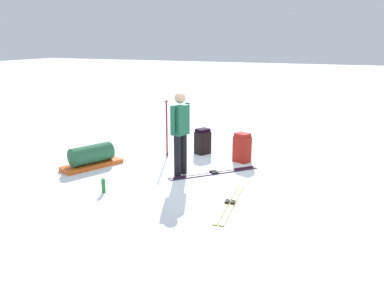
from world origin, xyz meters
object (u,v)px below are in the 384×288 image
Objects in this scene: skier_standing at (180,129)px; ski_pair_near at (230,203)px; backpack_bright at (203,142)px; ski_poles_planted_near at (167,126)px; gear_sled at (92,157)px; thermos_bottle at (103,186)px; backpack_large_dark at (242,148)px; ski_pair_far at (214,173)px.

ski_pair_near is (-1.02, -1.40, -0.94)m from skier_standing.
skier_standing is at bearing -173.88° from backpack_bright.
ski_poles_planted_near is at bearing 47.25° from ski_pair_near.
skier_standing is at bearing -81.56° from gear_sled.
thermos_bottle is at bearing 167.45° from backpack_bright.
skier_standing reaches higher than backpack_large_dark.
ski_poles_planted_near is at bearing 130.33° from backpack_bright.
backpack_large_dark is 1.08× the size of backpack_bright.
backpack_large_dark is 0.50× the size of ski_poles_planted_near.
skier_standing is 2.15m from gear_sled.
skier_standing reaches higher than ski_pair_far.
ski_poles_planted_near reaches higher than backpack_large_dark.
backpack_large_dark reaches higher than thermos_bottle.
backpack_bright is 0.44× the size of gear_sled.
ski_pair_near is 3.16m from ski_poles_planted_near.
gear_sled is (0.72, 3.40, 0.21)m from ski_pair_near.
backpack_large_dark is at bearing -79.96° from ski_poles_planted_near.
backpack_large_dark is at bearing -103.92° from backpack_bright.
skier_standing is 2.55× the size of backpack_large_dark.
backpack_bright is at bearing -49.67° from ski_poles_planted_near.
ski_poles_planted_near is (1.07, 0.85, -0.21)m from skier_standing.
ski_pair_near is 1.27× the size of gear_sled.
thermos_bottle is at bearing 100.83° from ski_pair_near.
backpack_large_dark is at bearing -59.97° from gear_sled.
backpack_bright reaches higher than ski_pair_far.
ski_pair_near is 6.84× the size of thermos_bottle.
thermos_bottle is (-1.16, -1.13, -0.09)m from gear_sled.
backpack_large_dark reaches higher than backpack_bright.
backpack_large_dark reaches higher than ski_pair_near.
backpack_large_dark is at bearing -31.85° from thermos_bottle.
gear_sled is at bearing 78.00° from ski_pair_near.
ski_poles_planted_near is at bearing 38.61° from skier_standing.
backpack_large_dark is at bearing 12.07° from ski_pair_near.
gear_sled is (-0.64, 2.60, 0.21)m from ski_pair_far.
backpack_bright is 2.38× the size of thermos_bottle.
skier_standing is 6.54× the size of thermos_bottle.
thermos_bottle is at bearing 140.82° from ski_pair_far.
ski_pair_near is at bearing -79.17° from thermos_bottle.
backpack_bright is (0.26, 1.07, -0.02)m from backpack_large_dark.
thermos_bottle is (-2.52, 0.01, -0.61)m from ski_poles_planted_near.
skier_standing is 1.21× the size of gear_sled.
ski_poles_planted_near reaches higher than thermos_bottle.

